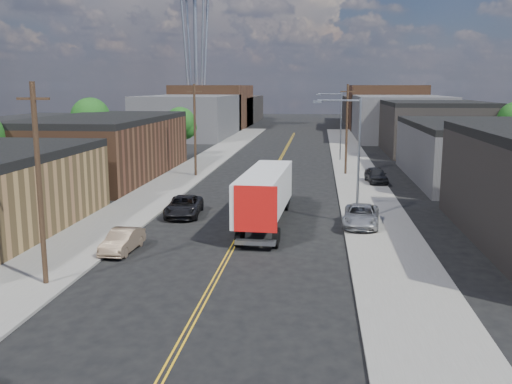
% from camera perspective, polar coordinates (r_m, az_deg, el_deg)
% --- Properties ---
extents(ground, '(260.00, 260.00, 0.00)m').
position_cam_1_polar(ground, '(76.53, 2.38, 3.19)').
color(ground, black).
rests_on(ground, ground).
extents(centerline, '(0.32, 120.00, 0.01)m').
position_cam_1_polar(centerline, '(61.72, 1.42, 1.42)').
color(centerline, gold).
rests_on(centerline, ground).
extents(sidewalk_left, '(5.00, 140.00, 0.15)m').
position_cam_1_polar(sidewalk_left, '(63.22, -7.19, 1.63)').
color(sidewalk_left, slate).
rests_on(sidewalk_left, ground).
extents(sidewalk_right, '(5.00, 140.00, 0.15)m').
position_cam_1_polar(sidewalk_right, '(61.65, 10.26, 1.31)').
color(sidewalk_right, slate).
rests_on(sidewalk_right, ground).
extents(warehouse_brown, '(12.00, 26.00, 6.60)m').
position_cam_1_polar(warehouse_brown, '(64.38, -14.87, 4.41)').
color(warehouse_brown, '#4F311F').
rests_on(warehouse_brown, ground).
extents(industrial_right_b, '(14.00, 24.00, 6.10)m').
position_cam_1_polar(industrial_right_b, '(64.33, 21.48, 3.80)').
color(industrial_right_b, '#3A3A3D').
rests_on(industrial_right_b, ground).
extents(industrial_right_c, '(14.00, 22.00, 7.60)m').
position_cam_1_polar(industrial_right_c, '(89.53, 17.23, 6.24)').
color(industrial_right_c, black).
rests_on(industrial_right_c, ground).
extents(skyline_left_a, '(16.00, 30.00, 8.00)m').
position_cam_1_polar(skyline_left_a, '(113.69, -6.55, 7.56)').
color(skyline_left_a, '#3A3A3D').
rests_on(skyline_left_a, ground).
extents(skyline_right_a, '(16.00, 30.00, 8.00)m').
position_cam_1_polar(skyline_right_a, '(111.86, 14.03, 7.27)').
color(skyline_right_a, '#3A3A3D').
rests_on(skyline_right_a, ground).
extents(skyline_left_b, '(16.00, 26.00, 10.00)m').
position_cam_1_polar(skyline_left_b, '(138.12, -4.25, 8.53)').
color(skyline_left_b, '#4F311F').
rests_on(skyline_left_b, ground).
extents(skyline_right_b, '(16.00, 26.00, 10.00)m').
position_cam_1_polar(skyline_right_b, '(136.62, 12.66, 8.28)').
color(skyline_right_b, '#4F311F').
rests_on(skyline_right_b, ground).
extents(skyline_left_c, '(16.00, 40.00, 7.00)m').
position_cam_1_polar(skyline_left_c, '(157.87, -2.91, 8.24)').
color(skyline_left_c, black).
rests_on(skyline_left_c, ground).
extents(skyline_right_c, '(16.00, 40.00, 7.00)m').
position_cam_1_polar(skyline_right_c, '(156.56, 11.85, 8.02)').
color(skyline_right_c, black).
rests_on(skyline_right_c, ground).
extents(streetlight_near, '(3.39, 0.25, 9.00)m').
position_cam_1_polar(streetlight_near, '(41.04, 9.69, 4.16)').
color(streetlight_near, gray).
rests_on(streetlight_near, ground).
extents(streetlight_far, '(3.39, 0.25, 9.00)m').
position_cam_1_polar(streetlight_far, '(75.89, 8.19, 7.07)').
color(streetlight_far, gray).
rests_on(streetlight_far, ground).
extents(utility_pole_left_near, '(1.60, 0.26, 10.00)m').
position_cam_1_polar(utility_pole_left_near, '(29.35, -20.87, 0.75)').
color(utility_pole_left_near, black).
rests_on(utility_pole_left_near, ground).
extents(utility_pole_left_far, '(1.60, 0.26, 10.00)m').
position_cam_1_polar(utility_pole_left_far, '(62.35, -6.13, 6.21)').
color(utility_pole_left_far, black).
rests_on(utility_pole_left_far, ground).
extents(utility_pole_right, '(1.60, 0.26, 10.00)m').
position_cam_1_polar(utility_pole_right, '(63.97, 9.06, 6.25)').
color(utility_pole_right, black).
rests_on(utility_pole_right, ground).
extents(tree_left_mid, '(5.10, 5.04, 8.37)m').
position_cam_1_polar(tree_left_mid, '(76.60, -16.16, 6.91)').
color(tree_left_mid, black).
rests_on(tree_left_mid, ground).
extents(tree_left_far, '(4.35, 4.20, 6.97)m').
position_cam_1_polar(tree_left_far, '(80.21, -7.55, 6.72)').
color(tree_left_far, black).
rests_on(tree_left_far, ground).
extents(semi_truck, '(3.16, 15.35, 3.99)m').
position_cam_1_polar(semi_truck, '(41.22, 1.10, 0.05)').
color(semi_truck, silver).
rests_on(semi_truck, ground).
extents(car_left_b, '(1.65, 4.22, 1.37)m').
position_cam_1_polar(car_left_b, '(35.07, -13.22, -4.78)').
color(car_left_b, '#7E6752').
rests_on(car_left_b, ground).
extents(car_left_c, '(2.94, 5.60, 1.50)m').
position_cam_1_polar(car_left_c, '(43.88, -7.23, -1.42)').
color(car_left_c, black).
rests_on(car_left_c, ground).
extents(car_right_lot_a, '(2.93, 5.46, 1.46)m').
position_cam_1_polar(car_right_lot_a, '(40.48, 10.46, -2.34)').
color(car_right_lot_a, '#A4A6A9').
rests_on(car_right_lot_a, sidewalk_right).
extents(car_right_lot_c, '(2.31, 4.72, 1.55)m').
position_cam_1_polar(car_right_lot_c, '(58.96, 11.91, 1.67)').
color(car_right_lot_c, black).
rests_on(car_right_lot_c, sidewalk_right).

